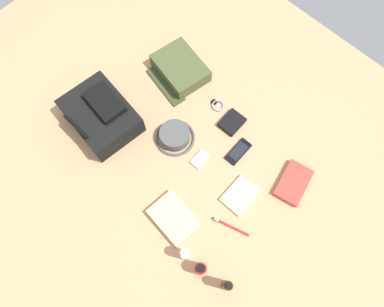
{
  "coord_description": "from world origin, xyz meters",
  "views": [
    {
      "loc": [
        -0.37,
        0.38,
        1.48
      ],
      "look_at": [
        0.0,
        0.0,
        0.04
      ],
      "focal_mm": 32.37,
      "sensor_mm": 36.0,
      "label": 1
    }
  ],
  "objects_px": {
    "cologne_bottle": "(227,285)",
    "cell_phone": "(238,152)",
    "toothbrush": "(229,226)",
    "toothpaste_tube": "(185,254)",
    "bucket_hat": "(175,136)",
    "media_player": "(200,159)",
    "toiletry_pouch": "(180,69)",
    "folded_towel": "(174,218)",
    "notepad": "(240,195)",
    "sunscreen_spray": "(201,269)",
    "paperback_novel": "(293,183)",
    "backpack": "(101,115)",
    "wallet": "(232,122)",
    "wristwatch": "(218,105)"
  },
  "relations": [
    {
      "from": "notepad",
      "to": "cologne_bottle",
      "type": "bearing_deg",
      "value": 120.53
    },
    {
      "from": "toothpaste_tube",
      "to": "media_player",
      "type": "xyz_separation_m",
      "value": [
        0.24,
        -0.34,
        -0.06
      ]
    },
    {
      "from": "backpack",
      "to": "cell_phone",
      "type": "relative_size",
      "value": 2.63
    },
    {
      "from": "toiletry_pouch",
      "to": "wallet",
      "type": "xyz_separation_m",
      "value": [
        -0.37,
        0.02,
        -0.02
      ]
    },
    {
      "from": "toiletry_pouch",
      "to": "cologne_bottle",
      "type": "height_order",
      "value": "cologne_bottle"
    },
    {
      "from": "cologne_bottle",
      "to": "folded_towel",
      "type": "height_order",
      "value": "cologne_bottle"
    },
    {
      "from": "toothbrush",
      "to": "notepad",
      "type": "relative_size",
      "value": 1.07
    },
    {
      "from": "bucket_hat",
      "to": "cologne_bottle",
      "type": "distance_m",
      "value": 0.67
    },
    {
      "from": "bucket_hat",
      "to": "cell_phone",
      "type": "xyz_separation_m",
      "value": [
        -0.25,
        -0.15,
        -0.02
      ]
    },
    {
      "from": "backpack",
      "to": "toiletry_pouch",
      "type": "bearing_deg",
      "value": -99.06
    },
    {
      "from": "toothpaste_tube",
      "to": "bucket_hat",
      "type": "bearing_deg",
      "value": -40.25
    },
    {
      "from": "wallet",
      "to": "wristwatch",
      "type": "bearing_deg",
      "value": -14.32
    },
    {
      "from": "toothbrush",
      "to": "toothpaste_tube",
      "type": "bearing_deg",
      "value": 77.19
    },
    {
      "from": "sunscreen_spray",
      "to": "folded_towel",
      "type": "relative_size",
      "value": 0.53
    },
    {
      "from": "toothpaste_tube",
      "to": "media_player",
      "type": "distance_m",
      "value": 0.42
    },
    {
      "from": "backpack",
      "to": "toothpaste_tube",
      "type": "height_order",
      "value": "backpack"
    },
    {
      "from": "toothpaste_tube",
      "to": "sunscreen_spray",
      "type": "bearing_deg",
      "value": -177.57
    },
    {
      "from": "bucket_hat",
      "to": "media_player",
      "type": "height_order",
      "value": "bucket_hat"
    },
    {
      "from": "sunscreen_spray",
      "to": "folded_towel",
      "type": "xyz_separation_m",
      "value": [
        0.22,
        -0.07,
        -0.03
      ]
    },
    {
      "from": "toothpaste_tube",
      "to": "toothbrush",
      "type": "relative_size",
      "value": 0.8
    },
    {
      "from": "cell_phone",
      "to": "media_player",
      "type": "xyz_separation_m",
      "value": [
        0.1,
        0.15,
        -0.0
      ]
    },
    {
      "from": "toiletry_pouch",
      "to": "media_player",
      "type": "xyz_separation_m",
      "value": [
        -0.39,
        0.26,
        -0.03
      ]
    },
    {
      "from": "backpack",
      "to": "folded_towel",
      "type": "height_order",
      "value": "backpack"
    },
    {
      "from": "toiletry_pouch",
      "to": "notepad",
      "type": "xyz_separation_m",
      "value": [
        -0.63,
        0.26,
        -0.03
      ]
    },
    {
      "from": "cell_phone",
      "to": "toothpaste_tube",
      "type": "bearing_deg",
      "value": 106.41
    },
    {
      "from": "notepad",
      "to": "wristwatch",
      "type": "bearing_deg",
      "value": -36.99
    },
    {
      "from": "notepad",
      "to": "toiletry_pouch",
      "type": "bearing_deg",
      "value": -24.67
    },
    {
      "from": "paperback_novel",
      "to": "cell_phone",
      "type": "bearing_deg",
      "value": 11.68
    },
    {
      "from": "sunscreen_spray",
      "to": "cell_phone",
      "type": "distance_m",
      "value": 0.54
    },
    {
      "from": "toothpaste_tube",
      "to": "notepad",
      "type": "relative_size",
      "value": 0.86
    },
    {
      "from": "media_player",
      "to": "wallet",
      "type": "distance_m",
      "value": 0.23
    },
    {
      "from": "media_player",
      "to": "toiletry_pouch",
      "type": "bearing_deg",
      "value": -33.79
    },
    {
      "from": "backpack",
      "to": "sunscreen_spray",
      "type": "xyz_separation_m",
      "value": [
        -0.78,
        0.16,
        -0.01
      ]
    },
    {
      "from": "toothbrush",
      "to": "wallet",
      "type": "xyz_separation_m",
      "value": [
        0.31,
        -0.36,
        0.01
      ]
    },
    {
      "from": "cell_phone",
      "to": "folded_towel",
      "type": "bearing_deg",
      "value": 90.9
    },
    {
      "from": "bucket_hat",
      "to": "toothbrush",
      "type": "height_order",
      "value": "bucket_hat"
    },
    {
      "from": "media_player",
      "to": "toothbrush",
      "type": "distance_m",
      "value": 0.32
    },
    {
      "from": "media_player",
      "to": "notepad",
      "type": "bearing_deg",
      "value": 179.96
    },
    {
      "from": "toiletry_pouch",
      "to": "media_player",
      "type": "bearing_deg",
      "value": 146.21
    },
    {
      "from": "notepad",
      "to": "cell_phone",
      "type": "bearing_deg",
      "value": -48.78
    },
    {
      "from": "wallet",
      "to": "paperback_novel",
      "type": "bearing_deg",
      "value": 172.41
    },
    {
      "from": "cologne_bottle",
      "to": "toothbrush",
      "type": "xyz_separation_m",
      "value": [
        0.15,
        -0.18,
        -0.06
      ]
    },
    {
      "from": "bucket_hat",
      "to": "paperback_novel",
      "type": "xyz_separation_m",
      "value": [
        -0.53,
        -0.21,
        -0.01
      ]
    },
    {
      "from": "cologne_bottle",
      "to": "cell_phone",
      "type": "height_order",
      "value": "cologne_bottle"
    },
    {
      "from": "folded_towel",
      "to": "cell_phone",
      "type": "bearing_deg",
      "value": -89.1
    },
    {
      "from": "bucket_hat",
      "to": "sunscreen_spray",
      "type": "distance_m",
      "value": 0.59
    },
    {
      "from": "paperback_novel",
      "to": "folded_towel",
      "type": "relative_size",
      "value": 1.02
    },
    {
      "from": "backpack",
      "to": "paperback_novel",
      "type": "xyz_separation_m",
      "value": [
        -0.83,
        -0.38,
        -0.05
      ]
    },
    {
      "from": "wristwatch",
      "to": "notepad",
      "type": "height_order",
      "value": "notepad"
    },
    {
      "from": "cell_phone",
      "to": "cologne_bottle",
      "type": "bearing_deg",
      "value": 126.5
    }
  ]
}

